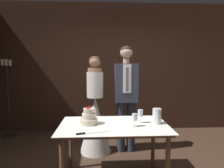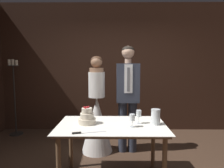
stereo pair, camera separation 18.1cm
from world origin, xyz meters
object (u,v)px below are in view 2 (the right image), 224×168
cake_table (112,131)px  hurricane_candle (156,117)px  cake_knife (83,133)px  candle_stand (15,97)px  tiered_cake (87,117)px  groom (128,93)px  wine_glass_middle (132,118)px  wine_glass_near (139,114)px  bride (97,117)px

cake_table → hurricane_candle: hurricane_candle is taller
cake_knife → hurricane_candle: 0.96m
hurricane_candle → candle_stand: size_ratio=0.12×
tiered_cake → groom: 1.05m
cake_knife → wine_glass_middle: wine_glass_middle is taller
tiered_cake → wine_glass_near: size_ratio=1.30×
groom → candle_stand: bearing=161.0°
tiered_cake → cake_knife: (-0.00, -0.36, -0.08)m
candle_stand → hurricane_candle: bearing=-32.4°
wine_glass_middle → groom: groom is taller
wine_glass_near → hurricane_candle: 0.22m
hurricane_candle → wine_glass_middle: bearing=-161.5°
cake_table → wine_glass_near: size_ratio=7.81×
cake_table → hurricane_candle: bearing=1.5°
hurricane_candle → bride: bride is taller
tiered_cake → bride: bride is taller
wine_glass_near → groom: 0.85m
cake_table → groom: 1.00m
cake_table → wine_glass_middle: size_ratio=8.55×
wine_glass_near → hurricane_candle: hurricane_candle is taller
cake_knife → hurricane_candle: bearing=6.0°
cake_table → tiered_cake: (-0.32, 0.04, 0.17)m
cake_knife → wine_glass_near: wine_glass_near is taller
tiered_cake → wine_glass_middle: (0.58, -0.13, 0.03)m
groom → hurricane_candle: bearing=-71.2°
tiered_cake → groom: bearing=55.3°
tiered_cake → bride: (0.06, 0.85, -0.23)m
candle_stand → groom: bearing=-19.0°
cake_knife → groom: size_ratio=0.21×
tiered_cake → wine_glass_near: (0.68, 0.01, 0.04)m
candle_stand → wine_glass_middle: bearing=-37.3°
cake_knife → candle_stand: 2.70m
wine_glass_middle → bride: (-0.52, 0.98, -0.26)m
cake_knife → candle_stand: bearing=116.5°
wine_glass_near → wine_glass_middle: bearing=-124.6°
wine_glass_near → candle_stand: candle_stand is taller
tiered_cake → hurricane_candle: size_ratio=1.15×
tiered_cake → wine_glass_middle: 0.59m
wine_glass_near → bride: bearing=126.6°
cake_knife → bride: 1.23m
tiered_cake → cake_knife: bearing=-90.5°
bride → groom: bearing=-0.0°
cake_table → wine_glass_middle: wine_glass_middle is taller
wine_glass_near → cake_knife: bearing=-151.0°
cake_table → cake_knife: bearing=-135.3°
candle_stand → cake_table: bearing=-39.1°
tiered_cake → wine_glass_middle: bearing=-12.6°
cake_table → cake_knife: (-0.33, -0.32, 0.09)m
hurricane_candle → bride: 1.23m
cake_table → hurricane_candle: (0.56, 0.01, 0.18)m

